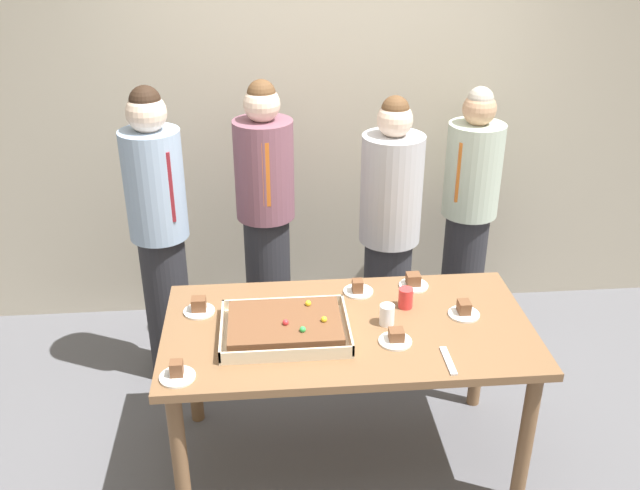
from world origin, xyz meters
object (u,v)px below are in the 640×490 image
at_px(plated_slice_center_front, 413,282).
at_px(cake_server_utensil, 448,361).
at_px(plated_slice_center_back, 396,338).
at_px(plated_slice_near_right, 464,311).
at_px(person_green_shirt_behind, 266,220).
at_px(person_serving_front, 389,234).
at_px(party_table, 348,343).
at_px(sheet_cake, 285,327).
at_px(person_far_right_suit, 469,211).
at_px(drink_cup_nearest, 406,298).
at_px(plated_slice_near_left, 199,307).
at_px(drink_cup_middle, 387,315).
at_px(person_striped_tie_right, 160,235).
at_px(plated_slice_far_left, 358,289).
at_px(plated_slice_far_right, 177,373).

bearing_deg(plated_slice_center_front, cake_server_utensil, -88.45).
height_order(plated_slice_center_back, cake_server_utensil, plated_slice_center_back).
relative_size(plated_slice_near_right, person_green_shirt_behind, 0.09).
bearing_deg(cake_server_utensil, person_serving_front, 92.59).
bearing_deg(party_table, sheet_cake, -172.15).
bearing_deg(person_far_right_suit, drink_cup_nearest, 14.19).
relative_size(plated_slice_near_left, cake_server_utensil, 0.75).
height_order(plated_slice_center_front, drink_cup_middle, drink_cup_middle).
relative_size(plated_slice_near_left, person_serving_front, 0.09).
bearing_deg(drink_cup_middle, person_green_shirt_behind, 117.85).
relative_size(plated_slice_center_front, person_striped_tie_right, 0.09).
height_order(party_table, person_serving_front, person_serving_front).
height_order(person_green_shirt_behind, person_far_right_suit, person_green_shirt_behind).
bearing_deg(person_far_right_suit, plated_slice_near_left, -13.60).
distance_m(plated_slice_center_front, drink_cup_middle, 0.39).
relative_size(plated_slice_far_left, drink_cup_nearest, 1.50).
xyz_separation_m(cake_server_utensil, person_green_shirt_behind, (-0.75, 1.34, 0.09)).
relative_size(drink_cup_middle, person_striped_tie_right, 0.06).
height_order(drink_cup_middle, person_green_shirt_behind, person_green_shirt_behind).
bearing_deg(person_far_right_suit, plated_slice_far_right, -3.25).
relative_size(party_table, person_striped_tie_right, 0.98).
relative_size(party_table, person_far_right_suit, 1.06).
bearing_deg(plated_slice_center_back, person_striped_tie_right, 139.88).
xyz_separation_m(sheet_cake, plated_slice_near_left, (-0.40, 0.22, -0.01)).
relative_size(plated_slice_center_back, cake_server_utensil, 0.75).
bearing_deg(person_serving_front, plated_slice_center_back, 27.20).
height_order(plated_slice_near_right, drink_cup_middle, drink_cup_middle).
bearing_deg(drink_cup_nearest, plated_slice_center_back, -109.17).
bearing_deg(plated_slice_center_back, person_serving_front, 81.71).
relative_size(person_striped_tie_right, person_far_right_suit, 1.08).
height_order(drink_cup_nearest, person_striped_tie_right, person_striped_tie_right).
height_order(plated_slice_near_left, plated_slice_center_back, plated_slice_near_left).
distance_m(plated_slice_far_left, plated_slice_far_right, 1.05).
relative_size(plated_slice_center_front, person_far_right_suit, 0.09).
bearing_deg(drink_cup_nearest, plated_slice_far_right, -156.00).
relative_size(sheet_cake, plated_slice_center_back, 3.88).
bearing_deg(person_serving_front, plated_slice_far_left, 10.75).
height_order(party_table, drink_cup_nearest, drink_cup_nearest).
xyz_separation_m(person_green_shirt_behind, person_far_right_suit, (1.26, 0.16, -0.06)).
bearing_deg(sheet_cake, plated_slice_near_left, 151.08).
relative_size(plated_slice_center_front, person_green_shirt_behind, 0.09).
xyz_separation_m(plated_slice_far_left, drink_cup_middle, (0.09, -0.30, 0.03)).
xyz_separation_m(plated_slice_near_left, drink_cup_middle, (0.88, -0.19, 0.03)).
bearing_deg(plated_slice_center_front, person_green_shirt_behind, 137.19).
height_order(drink_cup_nearest, cake_server_utensil, drink_cup_nearest).
relative_size(cake_server_utensil, person_green_shirt_behind, 0.12).
height_order(plated_slice_near_left, plated_slice_far_left, plated_slice_near_left).
distance_m(plated_slice_near_left, person_green_shirt_behind, 0.91).
bearing_deg(drink_cup_nearest, person_striped_tie_right, 151.55).
bearing_deg(drink_cup_middle, drink_cup_nearest, 51.18).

